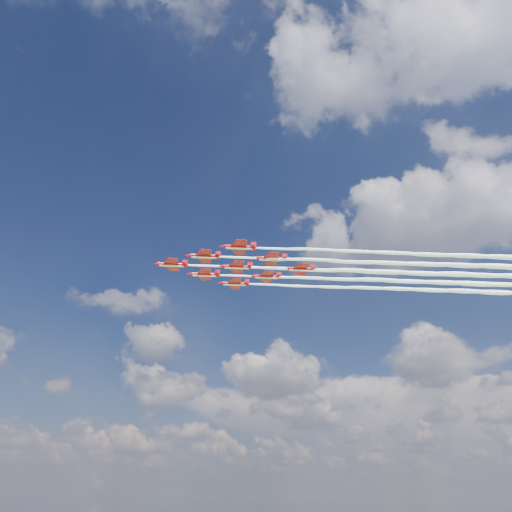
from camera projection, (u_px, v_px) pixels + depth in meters
The scene contains 9 objects.
jet_lead at pixel (337, 270), 146.69m from camera, with size 83.13×63.69×2.49m.
jet_row2_port at pixel (374, 262), 141.70m from camera, with size 83.13×63.69×2.49m.
jet_row2_starb at pixel (362, 280), 153.11m from camera, with size 83.13×63.69×2.49m.
jet_row3_port at pixel (415, 254), 136.71m from camera, with size 83.13×63.69×2.49m.
jet_row3_centre at pixel (399, 273), 148.12m from camera, with size 83.13×63.69×2.49m.
jet_row3_starb at pixel (385, 289), 159.52m from camera, with size 83.13×63.69×2.49m.
jet_row4_port at pixel (438, 265), 143.13m from camera, with size 83.13×63.69×2.49m.
jet_row4_starb at pixel (421, 282), 154.53m from camera, with size 83.13×63.69×2.49m.
jet_tail at pixel (460, 275), 149.54m from camera, with size 83.13×63.69×2.49m.
Camera 1 is at (73.21, -110.85, 16.30)m, focal length 35.00 mm.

